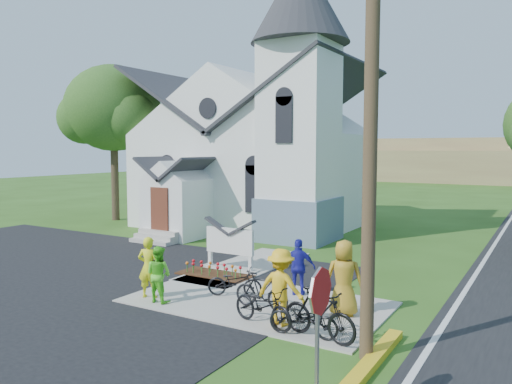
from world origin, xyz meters
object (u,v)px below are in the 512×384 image
Objects in this scene: bike_1 at (262,291)px; bike_2 at (263,306)px; bike_0 at (235,282)px; church_sign at (230,242)px; cyclist_4 at (344,278)px; cyclist_1 at (159,274)px; bike_3 at (319,314)px; bike_4 at (303,318)px; stop_sign at (319,311)px; cyclist_2 at (299,267)px; utility_pole at (375,90)px; cyclist_3 at (281,287)px; cyclist_0 at (149,267)px.

bike_2 is (0.66, -1.06, 0.01)m from bike_1.
bike_2 is (1.87, -1.61, 0.07)m from bike_0.
church_sign is 5.77m from cyclist_4.
cyclist_1 is 4.91m from bike_3.
bike_2 is at bearing -148.63° from bike_1.
bike_1 is 1.25m from bike_2.
bike_4 is at bearing -124.31° from bike_1.
bike_1 is (-3.48, 4.20, -1.26)m from stop_sign.
church_sign is 4.14m from cyclist_1.
utility_pole is at bearing 118.45° from cyclist_2.
stop_sign is (0.07, -2.70, -3.62)m from utility_pole.
cyclist_3 is (0.71, -2.43, 0.11)m from cyclist_2.
cyclist_0 is 0.95× the size of cyclist_3.
utility_pole is 6.13× the size of cyclist_2.
cyclist_3 reaches higher than bike_3.
cyclist_4 reaches higher than bike_4.
cyclist_4 reaches higher than bike_3.
cyclist_1 is at bearing 114.48° from bike_0.
bike_2 reaches higher than bike_0.
cyclist_0 reaches higher than church_sign.
cyclist_4 is at bearing -14.09° from bike_4.
cyclist_2 is (-3.13, 3.15, -4.54)m from utility_pole.
utility_pole reaches higher than bike_4.
church_sign is 3.33m from bike_0.
bike_2 is at bearing 75.91° from bike_4.
bike_1 is 0.86× the size of cyclist_3.
cyclist_1 is 3.74m from cyclist_3.
bike_3 is (5.41, -0.41, -0.30)m from cyclist_0.
utility_pole is 6.32× the size of bike_1.
cyclist_0 is 4.25m from cyclist_3.
utility_pole reaches higher than cyclist_4.
cyclist_0 is 0.91× the size of cyclist_4.
cyclist_2 is at bearing 22.67° from bike_2.
bike_3 is at bearing -91.00° from bike_4.
cyclist_2 reaches higher than bike_3.
bike_0 is (1.94, -2.64, -0.56)m from church_sign.
bike_0 is (-4.69, 4.76, -1.31)m from stop_sign.
cyclist_2 is at bearing -76.14° from cyclist_3.
cyclist_0 is (-6.74, 3.45, -0.86)m from stop_sign.
cyclist_0 is 1.10× the size of bike_1.
utility_pole reaches higher than cyclist_0.
cyclist_1 is 0.84× the size of bike_2.
bike_4 is (-1.69, 3.00, -1.31)m from stop_sign.
stop_sign is at bearing 152.74° from cyclist_1.
utility_pole is 5.27× the size of bike_3.
cyclist_2 is 2.75m from bike_2.
cyclist_4 is (-1.45, 4.86, -0.77)m from stop_sign.
stop_sign is at bearing -48.12° from church_sign.
bike_1 is (-3.41, 1.50, -4.88)m from utility_pole.
cyclist_1 is (-6.23, 3.29, -0.96)m from stop_sign.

